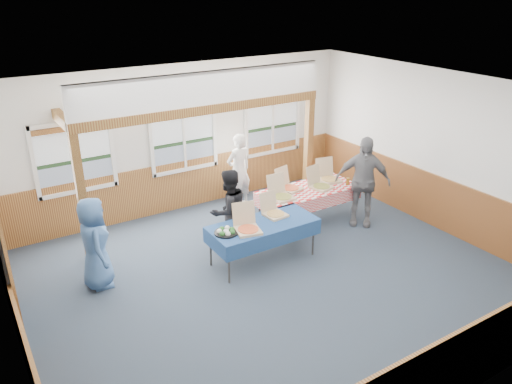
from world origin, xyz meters
TOP-DOWN VIEW (x-y plane):
  - floor at (0.00, 0.00)m, footprint 8.00×8.00m
  - ceiling at (0.00, 0.00)m, footprint 8.00×8.00m
  - wall_back at (0.00, 3.50)m, footprint 8.00×0.00m
  - wall_front at (0.00, -3.50)m, footprint 8.00×0.00m
  - wall_left at (-4.00, 0.00)m, footprint 0.00×8.00m
  - wall_right at (4.00, 0.00)m, footprint 0.00×8.00m
  - wainscot_back at (0.00, 3.48)m, footprint 7.98×0.05m
  - wainscot_front at (0.00, -3.48)m, footprint 7.98×0.05m
  - wainscot_left at (-3.98, 0.00)m, footprint 0.05×6.98m
  - wainscot_right at (3.98, 0.00)m, footprint 0.05×6.98m
  - cased_opening at (-3.96, 0.90)m, footprint 0.06×1.30m
  - window_left at (-2.30, 3.46)m, footprint 1.56×0.10m
  - window_mid at (0.00, 3.46)m, footprint 1.56×0.10m
  - window_right at (2.30, 3.46)m, footprint 1.56×0.10m
  - post_left at (-2.50, 2.30)m, footprint 0.15×0.15m
  - post_right at (2.50, 2.30)m, footprint 0.15×0.15m
  - cross_beam at (0.00, 2.30)m, footprint 5.15×0.18m
  - table_left at (0.18, 0.56)m, footprint 2.01×0.97m
  - table_right at (1.83, 1.39)m, footprint 2.31×1.76m
  - pizza_box_a at (-0.21, 0.46)m, footprint 0.51×0.58m
  - pizza_box_b at (0.52, 0.73)m, footprint 0.40×0.48m
  - pizza_box_c at (1.08, 1.30)m, footprint 0.41×0.50m
  - pizza_box_d at (1.47, 1.59)m, footprint 0.50×0.57m
  - pizza_box_e at (2.07, 1.32)m, footprint 0.48×0.55m
  - pizza_box_f at (2.49, 1.54)m, footprint 0.50×0.57m
  - veggie_tray at (-0.57, 0.56)m, footprint 0.41×0.41m
  - drink_glass at (2.68, 1.14)m, footprint 0.07×0.07m
  - woman_white at (1.02, 2.88)m, footprint 0.67×0.48m
  - woman_black at (-0.14, 1.25)m, footprint 0.86×0.72m
  - man_blue at (-2.60, 1.34)m, footprint 0.59×0.83m
  - person_grey at (2.73, 0.76)m, footprint 1.13×1.10m

SIDE VIEW (x-z plane):
  - floor at x=0.00m, z-range 0.00..0.00m
  - wainscot_back at x=0.00m, z-range 0.00..1.10m
  - wainscot_front at x=0.00m, z-range 0.00..1.10m
  - wainscot_left at x=-3.98m, z-range 0.00..1.10m
  - wainscot_right at x=3.98m, z-range 0.00..1.10m
  - table_left at x=0.18m, z-range 0.32..1.08m
  - table_right at x=1.83m, z-range 0.33..1.09m
  - veggie_tray at x=-0.57m, z-range 0.74..0.84m
  - man_blue at x=-2.60m, z-range 0.00..1.59m
  - woman_black at x=-0.14m, z-range 0.00..1.61m
  - pizza_box_b at x=0.52m, z-range 0.62..1.02m
  - pizza_box_e at x=2.07m, z-range 0.61..1.04m
  - pizza_box_d at x=1.47m, z-range 0.61..1.04m
  - pizza_box_c at x=1.08m, z-range 0.60..1.05m
  - pizza_box_a at x=-0.21m, z-range 0.60..1.05m
  - pizza_box_f at x=2.49m, z-range 0.60..1.05m
  - drink_glass at x=2.68m, z-range 0.76..0.91m
  - woman_white at x=1.02m, z-range 0.00..1.70m
  - person_grey at x=2.73m, z-range 0.00..1.91m
  - cased_opening at x=-3.96m, z-range 0.00..2.10m
  - post_left at x=-2.50m, z-range 0.00..2.40m
  - post_right at x=2.50m, z-range 0.00..2.40m
  - wall_back at x=0.00m, z-range -2.40..5.60m
  - wall_front at x=0.00m, z-range -2.40..5.60m
  - wall_left at x=-4.00m, z-range -2.40..5.60m
  - wall_right at x=4.00m, z-range -2.40..5.60m
  - window_left at x=-2.30m, z-range 0.95..2.41m
  - window_mid at x=0.00m, z-range 0.95..2.41m
  - window_right at x=2.30m, z-range 0.95..2.41m
  - cross_beam at x=0.00m, z-range 2.40..2.58m
  - ceiling at x=0.00m, z-range 3.20..3.20m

